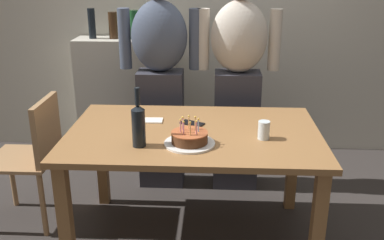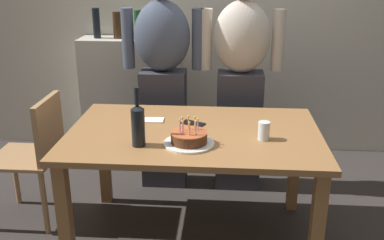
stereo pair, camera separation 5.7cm
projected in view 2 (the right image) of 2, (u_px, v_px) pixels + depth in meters
ground_plane at (194, 237)px, 2.88m from camera, size 10.00×10.00×0.00m
back_wall at (206, 8)px, 3.89m from camera, size 5.20×0.10×2.60m
dining_table at (194, 146)px, 2.66m from camera, size 1.50×0.96×0.74m
birthday_cake at (189, 139)px, 2.43m from camera, size 0.28×0.28×0.15m
water_glass_near at (264, 131)px, 2.49m from camera, size 0.07×0.07×0.11m
wine_bottle at (138, 124)px, 2.38m from camera, size 0.07×0.07×0.33m
cell_phone at (193, 123)px, 2.74m from camera, size 0.16×0.13×0.01m
napkin_stack at (154, 120)px, 2.79m from camera, size 0.13×0.10×0.01m
person_man_bearded at (163, 77)px, 3.31m from camera, size 0.61×0.27×1.66m
person_woman_cardigan at (240, 78)px, 3.27m from camera, size 0.61×0.27×1.66m
dining_chair at (37, 150)px, 2.92m from camera, size 0.42×0.42×0.87m
shelf_cabinet at (131, 96)px, 3.99m from camera, size 0.86×0.30×1.32m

